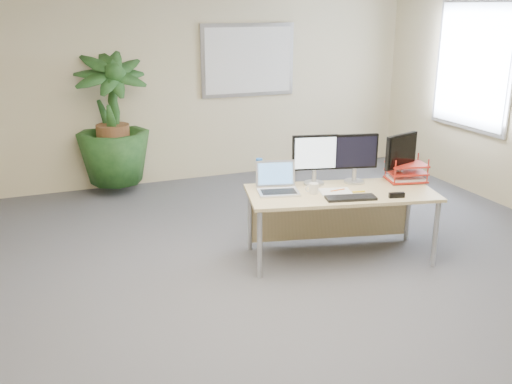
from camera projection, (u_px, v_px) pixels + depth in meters
name	position (u px, v px, depth m)	size (l,w,h in m)	color
floor	(288.00, 332.00, 4.11)	(8.00, 8.00, 0.00)	#434348
back_wall	(159.00, 79.00, 7.23)	(7.00, 0.04, 2.70)	beige
whiteboard	(248.00, 60.00, 7.55)	(1.30, 0.04, 0.95)	#A7A6AB
window	(473.00, 66.00, 6.87)	(0.04, 1.30, 1.55)	#A7A6AB
desk	(338.00, 202.00, 5.25)	(1.80, 1.07, 0.65)	tan
floor_plant	(113.00, 134.00, 6.92)	(0.84, 0.84, 1.50)	#163C16
monitor_left	(315.00, 156.00, 5.25)	(0.42, 0.19, 0.47)	#AFB0B4
monitor_right	(355.00, 155.00, 5.30)	(0.42, 0.19, 0.46)	#AFB0B4
monitor_dark	(401.00, 155.00, 5.33)	(0.41, 0.19, 0.46)	#AFB0B4
laptop	(277.00, 185.00, 5.11)	(0.42, 0.39, 0.26)	silver
keyboard	(351.00, 198.00, 4.92)	(0.43, 0.14, 0.02)	black
coffee_mug	(314.00, 188.00, 5.05)	(0.12, 0.08, 0.09)	silver
spiral_notebook	(335.00, 192.00, 5.10)	(0.28, 0.21, 0.01)	white
orange_pen	(338.00, 190.00, 5.11)	(0.01, 0.01, 0.15)	orange
yellow_highlighter	(359.00, 192.00, 5.09)	(0.02, 0.02, 0.12)	yellow
water_bottle	(259.00, 173.00, 5.26)	(0.07, 0.07, 0.26)	white
letter_tray	(406.00, 173.00, 5.41)	(0.40, 0.34, 0.16)	red
stapler	(397.00, 195.00, 4.95)	(0.14, 0.04, 0.05)	black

